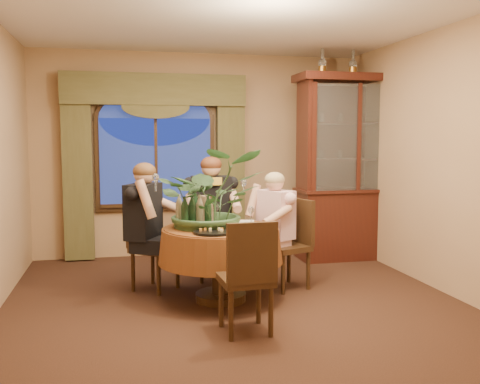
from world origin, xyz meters
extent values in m
plane|color=black|center=(0.00, 0.00, 0.00)|extent=(5.00, 5.00, 0.00)
plane|color=#A07C56|center=(0.00, 2.50, 1.40)|extent=(4.50, 0.00, 4.50)
plane|color=#A07C56|center=(2.25, 0.00, 1.40)|extent=(0.00, 5.00, 5.00)
plane|color=white|center=(0.00, 0.00, 2.80)|extent=(5.00, 5.00, 0.00)
cube|color=#494724|center=(-1.63, 2.38, 1.18)|extent=(0.38, 0.14, 2.32)
cube|color=#494724|center=(0.43, 2.38, 1.18)|extent=(0.38, 0.14, 2.32)
cylinder|color=maroon|center=(-0.12, 0.23, 0.38)|extent=(1.37, 1.37, 0.75)
cube|color=black|center=(1.96, 1.75, 1.24)|extent=(1.52, 0.60, 2.47)
cube|color=black|center=(0.66, 0.51, 0.48)|extent=(0.54, 0.54, 0.96)
cube|color=black|center=(-0.02, 1.06, 0.48)|extent=(0.47, 0.47, 0.96)
cube|color=black|center=(-0.74, 0.77, 0.48)|extent=(0.59, 0.59, 0.96)
cube|color=black|center=(-0.08, -0.67, 0.48)|extent=(0.44, 0.44, 0.96)
imported|color=#335732|center=(-0.21, 0.31, 1.41)|extent=(1.06, 1.18, 0.92)
imported|color=#555C30|center=(-0.11, 0.16, 0.77)|extent=(0.16, 0.16, 0.05)
cylinder|color=black|center=(-0.25, -0.09, 0.76)|extent=(0.37, 0.37, 0.02)
cylinder|color=black|center=(-0.35, 0.41, 0.92)|extent=(0.07, 0.07, 0.33)
cylinder|color=black|center=(-0.49, 0.13, 0.92)|extent=(0.07, 0.07, 0.33)
cylinder|color=black|center=(-0.41, 0.20, 0.92)|extent=(0.07, 0.07, 0.33)
cylinder|color=tan|center=(-0.33, 0.24, 0.92)|extent=(0.07, 0.07, 0.33)
cylinder|color=black|center=(-0.26, 0.14, 0.92)|extent=(0.07, 0.07, 0.33)
cylinder|color=tan|center=(-0.52, 0.34, 0.92)|extent=(0.07, 0.07, 0.33)
cube|color=white|center=(0.08, 0.04, 0.75)|extent=(0.21, 0.30, 0.00)
cube|color=white|center=(0.18, 0.47, 0.75)|extent=(0.27, 0.34, 0.00)
cube|color=white|center=(-0.18, -0.04, 0.75)|extent=(0.30, 0.35, 0.00)
camera|label=1|loc=(-1.10, -4.95, 1.65)|focal=40.00mm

